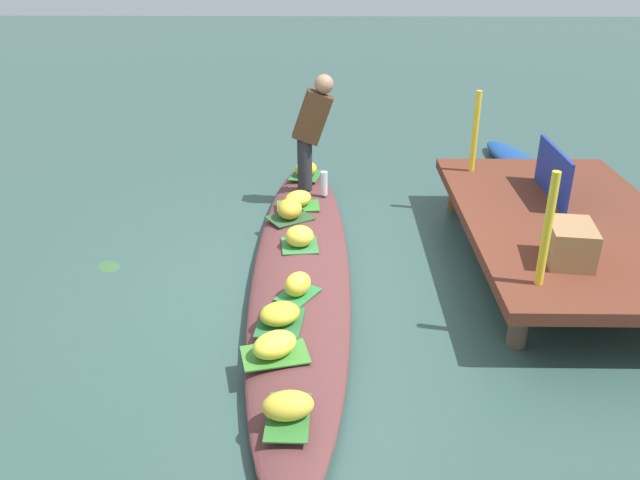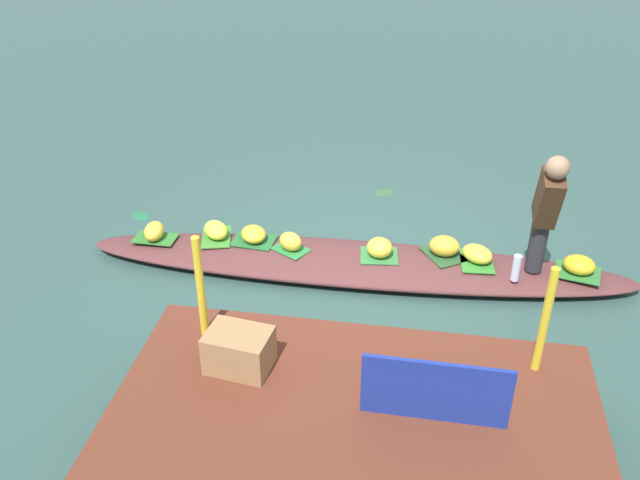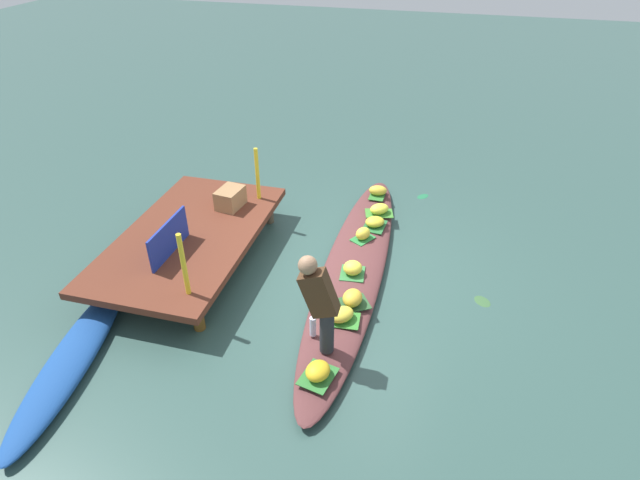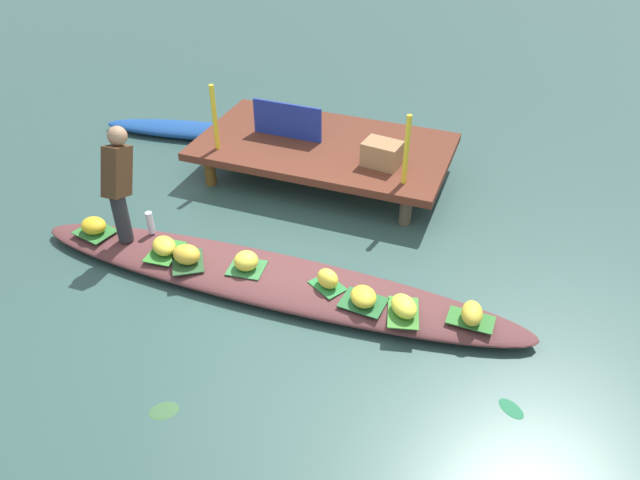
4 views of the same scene
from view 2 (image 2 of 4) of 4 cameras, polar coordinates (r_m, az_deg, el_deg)
name	(u,v)px [view 2 (image 2 of 4)]	position (r m, az deg, el deg)	size (l,w,h in m)	color
canal_water	(355,271)	(6.69, 2.98, -2.61)	(40.00, 40.00, 0.00)	#304E48
dock_platform	(355,416)	(4.63, 2.90, -14.45)	(3.20, 1.80, 0.47)	#5D2D1E
vendor_boat	(356,263)	(6.64, 3.00, -1.96)	(5.32, 0.83, 0.18)	brown
leaf_mat_0	(155,238)	(7.05, -13.60, 0.15)	(0.42, 0.25, 0.01)	#30732D
banana_bunch_0	(154,231)	(7.01, -13.68, 0.73)	(0.30, 0.19, 0.17)	yellow
leaf_mat_1	(476,261)	(6.67, 12.92, -1.70)	(0.43, 0.30, 0.01)	#337F2C
banana_bunch_1	(477,254)	(6.63, 13.00, -1.14)	(0.31, 0.23, 0.16)	yellow
leaf_mat_2	(291,250)	(6.68, -2.46, -0.80)	(0.34, 0.23, 0.01)	#2A7C3A
banana_bunch_2	(290,242)	(6.63, -2.48, -0.14)	(0.24, 0.18, 0.18)	yellow
leaf_mat_3	(254,240)	(6.85, -5.53, -0.03)	(0.41, 0.31, 0.01)	#256331
banana_bunch_3	(254,234)	(6.81, -5.56, 0.49)	(0.30, 0.24, 0.15)	gold
leaf_mat_4	(216,237)	(6.96, -8.64, 0.26)	(0.44, 0.29, 0.01)	#3D812E
banana_bunch_4	(216,230)	(6.92, -8.69, 0.83)	(0.31, 0.22, 0.16)	yellow
leaf_mat_5	(443,254)	(6.70, 10.26, -1.19)	(0.41, 0.31, 0.01)	#284F29
banana_bunch_5	(444,246)	(6.65, 10.34, -0.49)	(0.29, 0.24, 0.19)	gold
leaf_mat_6	(577,272)	(6.77, 20.70, -2.53)	(0.40, 0.32, 0.01)	#2F7432
banana_bunch_6	(579,265)	(6.73, 20.82, -1.95)	(0.29, 0.25, 0.16)	yellow
leaf_mat_7	(379,256)	(6.60, 4.96, -1.31)	(0.36, 0.32, 0.01)	#33783C
banana_bunch_7	(380,248)	(6.55, 4.99, -0.64)	(0.25, 0.25, 0.18)	yellow
vendor_person	(547,207)	(6.28, 18.39, 2.62)	(0.20, 0.44, 1.24)	#28282D
water_bottle	(516,268)	(6.42, 16.06, -2.26)	(0.08, 0.08, 0.26)	silver
market_banner	(435,391)	(4.42, 9.61, -12.36)	(0.93, 0.03, 0.46)	navy
railing_post_west	(545,320)	(4.84, 18.26, -6.39)	(0.06, 0.06, 0.83)	yellow
railing_post_east	(200,287)	(4.99, -9.95, -3.91)	(0.06, 0.06, 0.83)	yellow
produce_crate	(239,350)	(4.82, -6.77, -9.12)	(0.44, 0.32, 0.29)	#9E734A
drifting_plant_0	(384,192)	(8.19, 5.40, 4.00)	(0.24, 0.18, 0.01)	#355D34
drifting_plant_1	(141,215)	(7.90, -14.75, 1.99)	(0.24, 0.14, 0.01)	#216B43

